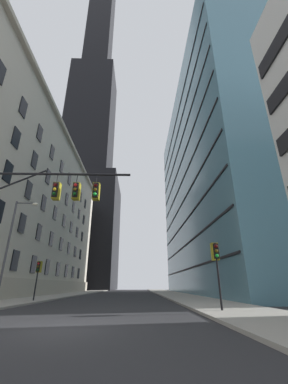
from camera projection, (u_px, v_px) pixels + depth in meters
The scene contains 8 objects.
ground_plane at pixel (60, 333), 8.06m from camera, with size 102.00×160.00×0.10m, color #28282B.
station_building at pixel (6, 198), 36.71m from camera, with size 14.62×63.38×28.16m.
dark_skyscraper at pixel (89, 147), 102.28m from camera, with size 27.49×27.49×191.35m.
glass_office_midrise at pixel (215, 182), 48.11m from camera, with size 14.54×49.39×42.11m.
traffic_signal_mast at pixel (46, 202), 13.66m from camera, with size 8.75×0.63×7.85m.
traffic_light_near_right at pixel (216, 255), 14.37m from camera, with size 0.40×0.63×3.76m.
traffic_light_far_left at pixel (39, 269), 22.78m from camera, with size 0.40×0.63×3.49m.
street_lamppost at pixel (12, 240), 19.96m from camera, with size 2.05×0.32×8.33m.
Camera 1 is at (2.64, -9.33, 1.45)m, focal length 22.07 mm.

